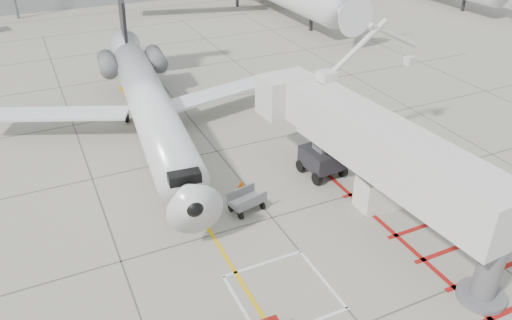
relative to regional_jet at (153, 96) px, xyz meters
name	(u,v)px	position (x,y,z in m)	size (l,w,h in m)	color
ground_plane	(311,264)	(3.40, -13.78, -3.84)	(260.00, 260.00, 0.00)	gray
regional_jet	(153,96)	(0.00, 0.00, 0.00)	(23.22, 29.28, 7.67)	silver
jet_bridge	(394,164)	(8.52, -12.66, -0.28)	(8.42, 17.78, 7.11)	silver
baggage_cart	(247,201)	(2.47, -8.56, -3.25)	(1.87, 1.18, 1.18)	slate
ground_power_unit	(381,190)	(9.23, -11.26, -2.83)	(2.53, 1.48, 2.00)	white
cone_nose	(242,184)	(3.11, -6.41, -3.59)	(0.36, 0.36, 0.49)	#DC520B
cone_side	(250,197)	(3.01, -7.78, -3.61)	(0.33, 0.33, 0.46)	#DB490B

